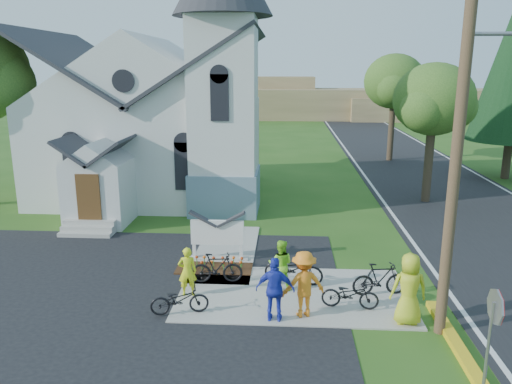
# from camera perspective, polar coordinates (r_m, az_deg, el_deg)

# --- Properties ---
(ground) EXTENTS (120.00, 120.00, 0.00)m
(ground) POSITION_cam_1_polar(r_m,az_deg,el_deg) (15.23, -1.45, -12.32)
(ground) COLOR #285017
(ground) RESTS_ON ground
(road) EXTENTS (8.00, 90.00, 0.02)m
(road) POSITION_cam_1_polar(r_m,az_deg,el_deg) (30.67, 20.04, 0.42)
(road) COLOR black
(road) RESTS_ON ground
(sidewalk) EXTENTS (7.00, 4.00, 0.05)m
(sidewalk) POSITION_cam_1_polar(r_m,az_deg,el_deg) (15.63, 4.31, -11.54)
(sidewalk) COLOR #A19C92
(sidewalk) RESTS_ON ground
(church) EXTENTS (12.35, 12.00, 13.00)m
(church) POSITION_cam_1_polar(r_m,az_deg,el_deg) (26.97, -11.06, 10.53)
(church) COLOR silver
(church) RESTS_ON ground
(church_sign) EXTENTS (2.20, 0.40, 1.70)m
(church_sign) POSITION_cam_1_polar(r_m,az_deg,el_deg) (17.91, -4.44, -4.69)
(church_sign) COLOR #A19C92
(church_sign) RESTS_ON ground
(flower_bed) EXTENTS (2.60, 1.10, 0.07)m
(flower_bed) POSITION_cam_1_polar(r_m,az_deg,el_deg) (17.43, -4.78, -8.73)
(flower_bed) COLOR #381D0F
(flower_bed) RESTS_ON ground
(utility_pole) EXTENTS (3.45, 0.28, 10.00)m
(utility_pole) POSITION_cam_1_polar(r_m,az_deg,el_deg) (12.87, 22.48, 6.93)
(utility_pole) COLOR #493624
(utility_pole) RESTS_ON ground
(stop_sign) EXTENTS (0.11, 0.76, 2.48)m
(stop_sign) POSITION_cam_1_polar(r_m,az_deg,el_deg) (11.44, 25.48, -13.19)
(stop_sign) COLOR gray
(stop_sign) RESTS_ON ground
(tree_road_near) EXTENTS (4.00, 4.00, 7.05)m
(tree_road_near) POSITION_cam_1_polar(r_m,az_deg,el_deg) (26.67, 19.65, 9.87)
(tree_road_near) COLOR #38281E
(tree_road_near) RESTS_ON ground
(tree_road_mid) EXTENTS (4.40, 4.40, 7.80)m
(tree_road_mid) POSITION_cam_1_polar(r_m,az_deg,el_deg) (38.42, 15.53, 12.03)
(tree_road_mid) COLOR #38281E
(tree_road_mid) RESTS_ON ground
(distant_hills) EXTENTS (61.00, 10.00, 5.60)m
(distant_hills) POSITION_cam_1_polar(r_m,az_deg,el_deg) (70.12, 5.31, 10.17)
(distant_hills) COLOR brown
(distant_hills) RESTS_ON ground
(cyclist_0) EXTENTS (0.62, 0.47, 1.53)m
(cyclist_0) POSITION_cam_1_polar(r_m,az_deg,el_deg) (15.30, -7.85, -8.98)
(cyclist_0) COLOR yellow
(cyclist_0) RESTS_ON sidewalk
(bike_0) EXTENTS (1.71, 0.94, 0.85)m
(bike_0) POSITION_cam_1_polar(r_m,az_deg,el_deg) (14.38, -8.73, -12.05)
(bike_0) COLOR black
(bike_0) RESTS_ON sidewalk
(cyclist_1) EXTENTS (0.83, 0.68, 1.59)m
(cyclist_1) POSITION_cam_1_polar(r_m,az_deg,el_deg) (15.59, 2.82, -8.29)
(cyclist_1) COLOR #8CE82B
(cyclist_1) RESTS_ON sidewalk
(bike_1) EXTENTS (1.69, 0.63, 0.99)m
(bike_1) POSITION_cam_1_polar(r_m,az_deg,el_deg) (16.14, -4.49, -8.66)
(bike_1) COLOR black
(bike_1) RESTS_ON sidewalk
(cyclist_2) EXTENTS (1.09, 0.52, 1.80)m
(cyclist_2) POSITION_cam_1_polar(r_m,az_deg,el_deg) (13.69, 2.21, -11.07)
(cyclist_2) COLOR #2534BB
(cyclist_2) RESTS_ON sidewalk
(bike_2) EXTENTS (1.98, 1.00, 0.99)m
(bike_2) POSITION_cam_1_polar(r_m,az_deg,el_deg) (16.10, 4.32, -8.71)
(bike_2) COLOR black
(bike_2) RESTS_ON sidewalk
(cyclist_3) EXTENTS (1.37, 1.03, 1.88)m
(cyclist_3) POSITION_cam_1_polar(r_m,az_deg,el_deg) (13.98, 5.47, -10.41)
(cyclist_3) COLOR orange
(cyclist_3) RESTS_ON sidewalk
(bike_3) EXTENTS (1.76, 0.74, 1.02)m
(bike_3) POSITION_cam_1_polar(r_m,az_deg,el_deg) (15.72, 13.99, -9.63)
(bike_3) COLOR black
(bike_3) RESTS_ON sidewalk
(cyclist_4) EXTENTS (0.99, 0.66, 1.98)m
(cyclist_4) POSITION_cam_1_polar(r_m,az_deg,el_deg) (14.11, 17.08, -10.55)
(cyclist_4) COLOR gold
(cyclist_4) RESTS_ON sidewalk
(bike_4) EXTENTS (1.68, 0.76, 0.85)m
(bike_4) POSITION_cam_1_polar(r_m,az_deg,el_deg) (14.77, 10.70, -11.40)
(bike_4) COLOR black
(bike_4) RESTS_ON sidewalk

